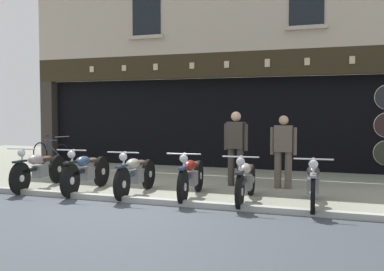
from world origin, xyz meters
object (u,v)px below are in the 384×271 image
object	(u,v)px
motorcycle_center_left	(136,174)
salesman_left	(236,145)
motorcycle_center	(191,176)
motorcycle_center_right	(246,179)
motorcycle_right	(313,183)
leaning_bicycle	(51,153)
shopkeeper_center	(283,148)
advert_board_near	(123,108)
motorcycle_left	(86,171)
motorcycle_far_left	(39,169)

from	to	relation	value
motorcycle_center_left	salesman_left	distance (m)	2.36
motorcycle_center	motorcycle_center_right	size ratio (longest dim) A/B	1.02
motorcycle_right	leaning_bicycle	size ratio (longest dim) A/B	1.14
shopkeeper_center	advert_board_near	world-z (taller)	advert_board_near
shopkeeper_center	leaning_bicycle	size ratio (longest dim) A/B	0.91
motorcycle_center_left	shopkeeper_center	size ratio (longest dim) A/B	1.27
motorcycle_left	motorcycle_center	size ratio (longest dim) A/B	0.99
motorcycle_center_right	advert_board_near	world-z (taller)	advert_board_near
motorcycle_center_left	motorcycle_far_left	bearing A→B (deg)	-3.37
motorcycle_far_left	shopkeeper_center	xyz separation A→B (m)	(4.92, 1.72, 0.44)
motorcycle_center_left	motorcycle_left	bearing A→B (deg)	-1.42
motorcycle_center_right	shopkeeper_center	bearing A→B (deg)	-108.65
shopkeeper_center	motorcycle_center_right	bearing A→B (deg)	73.09
salesman_left	shopkeeper_center	world-z (taller)	salesman_left
motorcycle_far_left	motorcycle_center_right	distance (m)	4.47
motorcycle_center_right	leaning_bicycle	size ratio (longest dim) A/B	1.15
motorcycle_far_left	motorcycle_left	size ratio (longest dim) A/B	1.03
motorcycle_center	motorcycle_center_right	distance (m)	1.07
motorcycle_center_right	motorcycle_right	size ratio (longest dim) A/B	1.01
motorcycle_center_right	motorcycle_right	distance (m)	1.18
motorcycle_center_left	leaning_bicycle	distance (m)	5.66
motorcycle_left	motorcycle_center_left	xyz separation A→B (m)	(1.09, 0.05, -0.01)
motorcycle_center_right	leaning_bicycle	xyz separation A→B (m)	(-6.73, 3.35, -0.04)
motorcycle_center_left	leaning_bicycle	xyz separation A→B (m)	(-4.53, 3.38, -0.05)
salesman_left	leaning_bicycle	world-z (taller)	salesman_left
motorcycle_center	salesman_left	size ratio (longest dim) A/B	1.22
salesman_left	advert_board_near	size ratio (longest dim) A/B	1.79
salesman_left	motorcycle_center	bearing A→B (deg)	82.47
motorcycle_left	shopkeeper_center	xyz separation A→B (m)	(3.74, 1.75, 0.43)
shopkeeper_center	leaning_bicycle	world-z (taller)	shopkeeper_center
motorcycle_left	motorcycle_center_left	bearing A→B (deg)	177.55
advert_board_near	motorcycle_left	bearing A→B (deg)	-70.77
motorcycle_left	salesman_left	size ratio (longest dim) A/B	1.21
motorcycle_left	motorcycle_center	distance (m)	2.23
motorcycle_left	advert_board_near	world-z (taller)	advert_board_near
motorcycle_far_left	leaning_bicycle	world-z (taller)	leaning_bicycle
motorcycle_right	shopkeeper_center	world-z (taller)	shopkeeper_center
motorcycle_far_left	salesman_left	xyz separation A→B (m)	(3.89, 1.66, 0.49)
leaning_bicycle	motorcycle_center	bearing A→B (deg)	75.79
motorcycle_center	shopkeeper_center	world-z (taller)	shopkeeper_center
motorcycle_center	motorcycle_center_right	world-z (taller)	motorcycle_center
motorcycle_center_left	salesman_left	size ratio (longest dim) A/B	1.20
shopkeeper_center	salesman_left	bearing A→B (deg)	1.79
motorcycle_center_right	shopkeeper_center	size ratio (longest dim) A/B	1.26
motorcycle_center_right	advert_board_near	distance (m)	6.88
motorcycle_far_left	salesman_left	distance (m)	4.26
motorcycle_center_right	advert_board_near	bearing A→B (deg)	-46.57
motorcycle_center_left	motorcycle_center	size ratio (longest dim) A/B	0.98
motorcycle_far_left	motorcycle_center_right	size ratio (longest dim) A/B	1.04
motorcycle_center_left	leaning_bicycle	size ratio (longest dim) A/B	1.16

